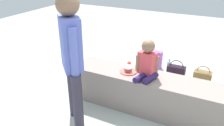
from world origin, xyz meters
TOP-DOWN VIEW (x-y plane):
  - ground_plane at (0.00, 0.00)m, footprint 12.00×12.00m
  - concrete_ledge at (0.00, 0.00)m, footprint 2.01×0.45m
  - child_seated at (-0.03, -0.03)m, footprint 0.29×0.34m
  - adult_standing at (-0.67, -0.66)m, footprint 0.36×0.36m
  - cake_plate at (-0.28, -0.01)m, footprint 0.22×0.22m
  - gift_bag at (-0.28, 1.28)m, footprint 0.25×0.10m
  - water_bottle_near_gift at (-0.02, 1.27)m, footprint 0.06×0.06m
  - water_bottle_far_side at (-0.58, 0.50)m, footprint 0.08×0.08m
  - party_cup_red at (-0.69, 1.04)m, footprint 0.07×0.07m
  - cake_box_white at (-0.09, 0.69)m, footprint 0.35×0.36m
  - handbag_black_leather at (0.17, 0.98)m, footprint 0.29×0.13m
  - handbag_brown_canvas at (0.58, 0.96)m, footprint 0.27×0.15m

SIDE VIEW (x-z plane):
  - ground_plane at x=0.00m, z-range 0.00..0.00m
  - party_cup_red at x=-0.69m, z-range 0.00..0.11m
  - cake_box_white at x=-0.09m, z-range 0.00..0.14m
  - water_bottle_near_gift at x=-0.02m, z-range -0.01..0.21m
  - water_bottle_far_side at x=-0.58m, z-range -0.01..0.21m
  - handbag_black_leather at x=0.17m, z-range -0.05..0.31m
  - handbag_brown_canvas at x=0.58m, z-range -0.04..0.31m
  - gift_bag at x=-0.28m, z-range -0.02..0.35m
  - concrete_ledge at x=0.00m, z-range 0.00..0.49m
  - cake_plate at x=-0.28m, z-range 0.48..0.54m
  - child_seated at x=-0.03m, z-range 0.46..0.95m
  - adult_standing at x=-0.67m, z-range 0.16..1.72m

